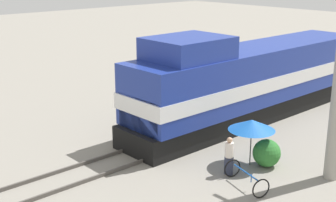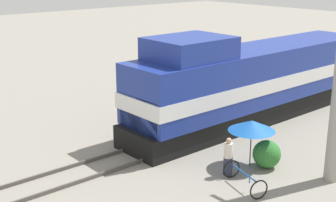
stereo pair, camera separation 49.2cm
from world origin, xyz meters
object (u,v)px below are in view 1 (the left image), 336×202
at_px(locomotive, 248,81).
at_px(vendor_umbrella, 252,125).
at_px(bicycle, 246,178).
at_px(person_bystander, 229,155).

relative_size(locomotive, vendor_umbrella, 8.38).
bearing_deg(bicycle, vendor_umbrella, 51.49).
relative_size(locomotive, bicycle, 8.02).
height_order(person_bystander, bicycle, person_bystander).
height_order(locomotive, vendor_umbrella, locomotive).
bearing_deg(locomotive, vendor_umbrella, -50.12).
xyz_separation_m(locomotive, person_bystander, (3.90, -6.01, -1.24)).
bearing_deg(locomotive, person_bystander, -57.01).
distance_m(locomotive, person_bystander, 7.27).
bearing_deg(person_bystander, locomotive, 122.99).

